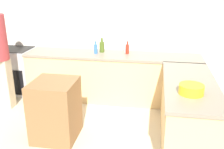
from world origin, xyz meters
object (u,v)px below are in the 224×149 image
Objects in this scene: mixing_bowl at (191,89)px; vinegar_bottle_clear at (126,46)px; island_table at (55,110)px; range_oven at (15,70)px; olive_oil_bottle at (102,47)px; water_bottle_blue at (96,49)px; hot_sauce_bottle at (127,49)px.

mixing_bowl is 2.05m from vinegar_bottle_clear.
mixing_bowl is at bearing -5.53° from island_table.
range_oven is 1.86m from olive_oil_bottle.
range_oven reaches higher than island_table.
water_bottle_blue reaches higher than island_table.
water_bottle_blue is (1.68, -0.03, 0.53)m from range_oven.
mixing_bowl is 2.24m from olive_oil_bottle.
vinegar_bottle_clear is at bearing 19.87° from water_bottle_blue.
water_bottle_blue is 0.58m from vinegar_bottle_clear.
hot_sauce_bottle is (-0.95, 1.68, 0.03)m from mixing_bowl.
island_table is at bearing -119.04° from hot_sauce_bottle.
island_table is 1.81m from hot_sauce_bottle.
range_oven is 1.05× the size of island_table.
mixing_bowl is 1.11× the size of olive_oil_bottle.
range_oven is 3.06× the size of mixing_bowl.
water_bottle_blue reaches higher than range_oven.
water_bottle_blue is at bearing -1.08° from range_oven.
mixing_bowl is 1.27× the size of water_bottle_blue.
island_table is (1.42, -1.46, -0.02)m from range_oven.
mixing_bowl is 0.94× the size of vinegar_bottle_clear.
vinegar_bottle_clear is (2.22, 0.16, 0.56)m from range_oven.
island_table is 3.71× the size of water_bottle_blue.
range_oven is at bearing -177.29° from olive_oil_bottle.
island_table is at bearing -100.34° from water_bottle_blue.
range_oven is 3.89× the size of water_bottle_blue.
hot_sauce_bottle is (0.84, 1.51, 0.55)m from island_table.
island_table is 1.87m from mixing_bowl.
mixing_bowl reaches higher than island_table.
mixing_bowl is at bearing -46.40° from water_bottle_blue.
island_table is at bearing -116.30° from vinegar_bottle_clear.
water_bottle_blue is 0.74× the size of vinegar_bottle_clear.
water_bottle_blue is at bearing -160.13° from vinegar_bottle_clear.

